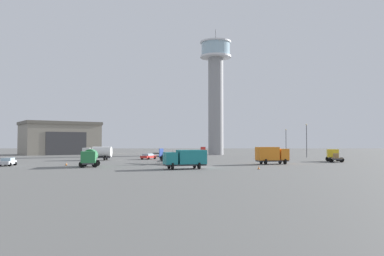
{
  "coord_description": "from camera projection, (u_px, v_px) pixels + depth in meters",
  "views": [
    {
      "loc": [
        -0.87,
        -64.05,
        3.98
      ],
      "look_at": [
        -0.55,
        20.15,
        7.06
      ],
      "focal_mm": 37.0,
      "sensor_mm": 36.0,
      "label": 1
    }
  ],
  "objects": [
    {
      "name": "traffic_cone_near_right",
      "position": [
        65.0,
        164.0,
        68.09
      ],
      "size": [
        0.36,
        0.36,
        0.58
      ],
      "color": "black",
      "rests_on": "ground_plane"
    },
    {
      "name": "truck_fuel_tanker_green",
      "position": [
        88.0,
        157.0,
        64.7
      ],
      "size": [
        3.57,
        6.14,
        2.86
      ],
      "rotation": [
        0.0,
        0.0,
        4.86
      ],
      "color": "#38383D",
      "rests_on": "ground_plane"
    },
    {
      "name": "truck_box_orange",
      "position": [
        270.0,
        155.0,
        72.43
      ],
      "size": [
        6.17,
        3.86,
        3.14
      ],
      "rotation": [
        0.0,
        0.0,
        0.22
      ],
      "color": "#38383D",
      "rests_on": "ground_plane"
    },
    {
      "name": "car_red",
      "position": [
        147.0,
        156.0,
        92.86
      ],
      "size": [
        3.5,
        4.89,
        1.37
      ],
      "rotation": [
        0.0,
        0.0,
        1.15
      ],
      "color": "red",
      "rests_on": "ground_plane"
    },
    {
      "name": "truck_flatbed_yellow",
      "position": [
        332.0,
        156.0,
        82.3
      ],
      "size": [
        3.89,
        7.41,
        2.54
      ],
      "rotation": [
        0.0,
        0.0,
        1.37
      ],
      "color": "#38383D",
      "rests_on": "ground_plane"
    },
    {
      "name": "car_silver",
      "position": [
        6.0,
        162.0,
        66.87
      ],
      "size": [
        2.57,
        4.34,
        1.37
      ],
      "rotation": [
        0.0,
        0.0,
        4.83
      ],
      "color": "#B7BABF",
      "rests_on": "ground_plane"
    },
    {
      "name": "airplane_silver",
      "position": [
        187.0,
        154.0,
        88.03
      ],
      "size": [
        7.93,
        10.08,
        2.98
      ],
      "rotation": [
        0.0,
        0.0,
        3.16
      ],
      "color": "#B7BABF",
      "rests_on": "ground_plane"
    },
    {
      "name": "light_post_east",
      "position": [
        284.0,
        140.0,
        118.88
      ],
      "size": [
        0.44,
        0.44,
        8.08
      ],
      "color": "#38383D",
      "rests_on": "ground_plane"
    },
    {
      "name": "light_post_west",
      "position": [
        305.0,
        137.0,
        105.37
      ],
      "size": [
        0.44,
        0.44,
        8.96
      ],
      "color": "#38383D",
      "rests_on": "ground_plane"
    },
    {
      "name": "control_tower",
      "position": [
        214.0,
        84.0,
        128.84
      ],
      "size": [
        10.08,
        10.08,
        40.96
      ],
      "color": "gray",
      "rests_on": "ground_plane"
    },
    {
      "name": "traffic_cone_near_left",
      "position": [
        257.0,
        167.0,
        58.55
      ],
      "size": [
        0.36,
        0.36,
        0.56
      ],
      "color": "black",
      "rests_on": "ground_plane"
    },
    {
      "name": "truck_fuel_tanker_white",
      "position": [
        96.0,
        153.0,
        88.4
      ],
      "size": [
        6.28,
        3.38,
        3.04
      ],
      "rotation": [
        0.0,
        0.0,
        3.11
      ],
      "color": "#38383D",
      "rests_on": "ground_plane"
    },
    {
      "name": "ground_plane",
      "position": [
        196.0,
        167.0,
        63.86
      ],
      "size": [
        400.0,
        400.0,
        0.0
      ],
      "primitive_type": "plane",
      "color": "#60605E"
    },
    {
      "name": "airplane_black",
      "position": [
        171.0,
        157.0,
        73.9
      ],
      "size": [
        8.54,
        7.58,
        2.88
      ],
      "rotation": [
        0.0,
        0.0,
        0.91
      ],
      "color": "black",
      "rests_on": "ground_plane"
    },
    {
      "name": "hangar",
      "position": [
        58.0,
        138.0,
        131.79
      ],
      "size": [
        29.21,
        27.2,
        10.75
      ],
      "rotation": [
        0.0,
        0.0,
        -0.98
      ],
      "color": "gray",
      "rests_on": "ground_plane"
    },
    {
      "name": "truck_box_teal",
      "position": [
        184.0,
        158.0,
        59.4
      ],
      "size": [
        6.71,
        4.4,
        2.84
      ],
      "rotation": [
        0.0,
        0.0,
        3.43
      ],
      "color": "#38383D",
      "rests_on": "ground_plane"
    }
  ]
}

